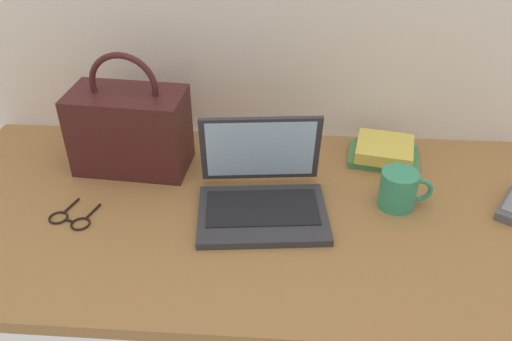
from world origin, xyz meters
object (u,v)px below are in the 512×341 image
at_px(coffee_mug, 399,189).
at_px(book_stack, 384,152).
at_px(laptop, 262,191).
at_px(handbag, 130,129).
at_px(eyeglasses, 70,220).

xyz_separation_m(coffee_mug, book_stack, (-0.01, 0.21, -0.02)).
bearing_deg(book_stack, coffee_mug, -88.06).
xyz_separation_m(laptop, handbag, (-0.36, 0.16, 0.07)).
height_order(coffee_mug, book_stack, coffee_mug).
bearing_deg(handbag, eyeglasses, -110.63).
relative_size(eyeglasses, handbag, 0.38).
relative_size(handbag, book_stack, 1.58).
bearing_deg(handbag, coffee_mug, -10.66).
relative_size(laptop, eyeglasses, 2.63).
relative_size(laptop, handbag, 1.00).
bearing_deg(book_stack, laptop, -144.25).
bearing_deg(handbag, book_stack, 6.25).
bearing_deg(coffee_mug, handbag, 169.34).
bearing_deg(laptop, handbag, 155.94).
bearing_deg(handbag, laptop, -24.06).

